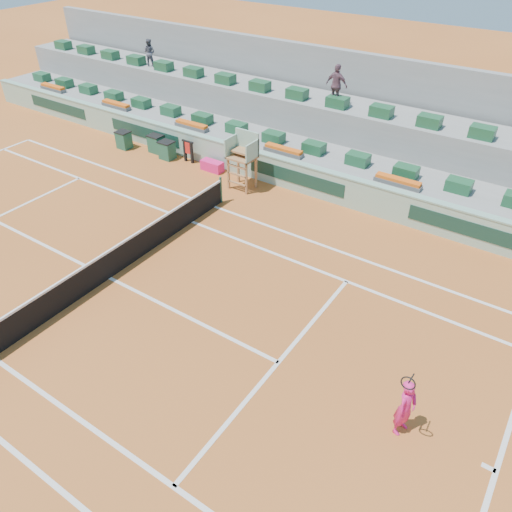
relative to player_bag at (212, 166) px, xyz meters
The scene contains 19 objects.
ground 8.23m from the player_bag, 75.54° to the right, with size 90.00×90.00×0.00m, color #9F4F1E.
seating_tier_lower 3.44m from the player_bag, 53.05° to the left, with size 36.00×4.00×1.20m, color gray.
seating_tier_upper 4.91m from the player_bag, 64.62° to the left, with size 36.00×2.40×2.60m, color gray.
stadium_back_wall 6.58m from the player_bag, 70.90° to the left, with size 36.00×0.40×4.40m, color gray.
player_bag is the anchor object (origin of this frame).
spectator_left 8.68m from the player_bag, 150.92° to the left, with size 0.66×0.52×1.36m, color #4F505C.
spectator_mid 6.36m from the player_bag, 45.07° to the left, with size 1.01×0.42×1.73m, color #6F4A58.
court_lines 8.23m from the player_bag, 75.54° to the right, with size 23.89×11.09×0.01m.
tennis_net 8.23m from the player_bag, 75.54° to the right, with size 0.10×11.97×1.10m.
advertising_hoarding 2.18m from the player_bag, 14.27° to the left, with size 36.00×0.34×1.26m.
umpire_chair 2.48m from the player_bag, 12.95° to the right, with size 1.10×0.90×2.40m.
seat_row_lower 3.00m from the player_bag, 41.71° to the left, with size 32.90×0.60×0.44m.
seat_row_upper 4.99m from the player_bag, 61.16° to the left, with size 32.90×0.60×0.44m.
flower_planters 1.61m from the player_bag, 61.74° to the left, with size 26.80×0.36×0.28m.
drink_cooler_a 2.52m from the player_bag, behind, with size 0.67×0.58×0.84m.
drink_cooler_b 3.45m from the player_bag, behind, with size 0.70×0.60×0.84m.
drink_cooler_c 5.08m from the player_bag, behind, with size 0.66×0.57×0.84m.
towel_rack 1.49m from the player_bag, behind, with size 0.64×0.11×1.03m.
tennis_player 14.37m from the player_bag, 34.42° to the right, with size 0.50×0.88×2.28m.
Camera 1 is at (10.95, -7.78, 9.98)m, focal length 35.00 mm.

